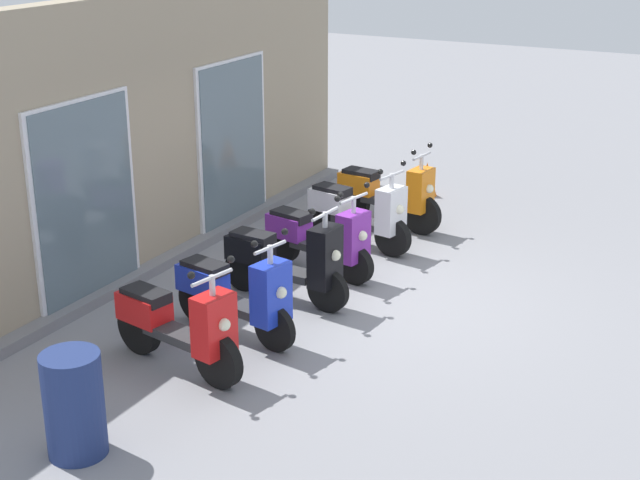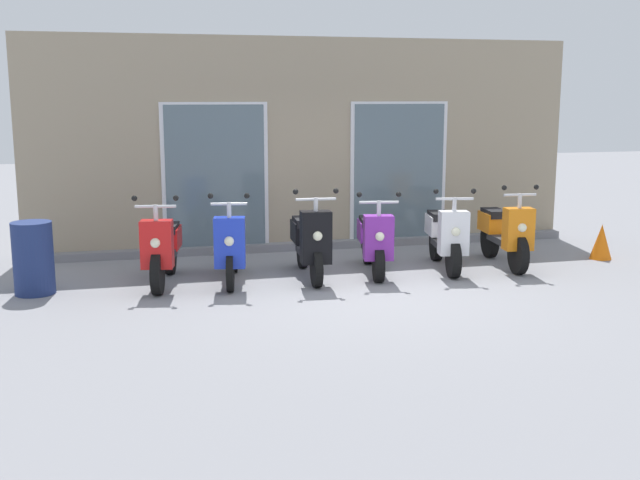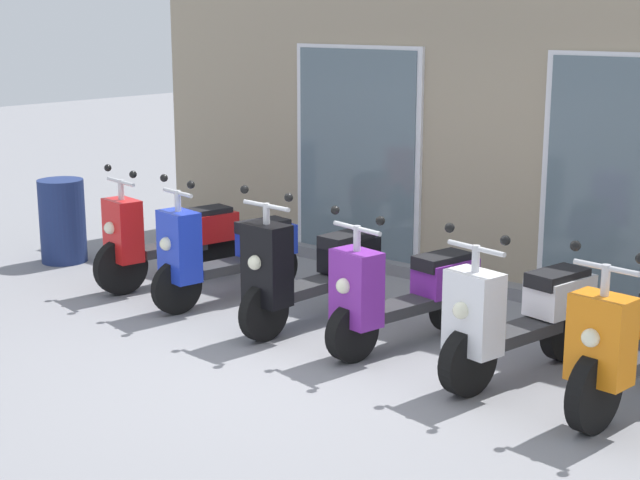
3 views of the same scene
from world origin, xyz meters
name	(u,v)px [view 3 (image 3 of 3)]	position (x,y,z in m)	size (l,w,h in m)	color
ground_plane	(288,363)	(0.00, 0.00, 0.00)	(40.00, 40.00, 0.00)	gray
storefront_facade	(489,125)	(0.00, 2.91, 1.58)	(8.64, 0.50, 3.28)	gray
scooter_red	(169,238)	(-2.37, 0.92, 0.47)	(0.66, 1.63, 1.22)	black
scooter_blue	(224,251)	(-1.50, 0.82, 0.49)	(0.62, 1.57, 1.23)	black
scooter_black	(309,270)	(-0.47, 0.80, 0.50)	(0.58, 1.62, 1.26)	black
scooter_purple	(403,292)	(0.45, 0.89, 0.45)	(0.66, 1.57, 1.18)	black
scooter_white	(519,317)	(1.49, 0.86, 0.47)	(0.66, 1.60, 1.19)	black
scooter_orange	(639,342)	(2.39, 0.85, 0.48)	(0.54, 1.65, 1.22)	black
trash_bin	(63,221)	(-3.94, 0.80, 0.45)	(0.49, 0.49, 0.89)	navy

